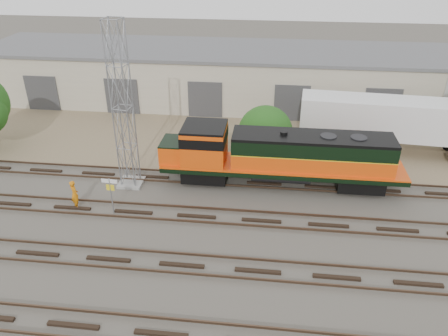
# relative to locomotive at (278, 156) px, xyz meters

# --- Properties ---
(ground) EXTENTS (140.00, 140.00, 0.00)m
(ground) POSITION_rel_locomotive_xyz_m (-0.83, -6.00, -2.27)
(ground) COLOR #47423A
(ground) RESTS_ON ground
(dirt_strip) EXTENTS (80.00, 16.00, 0.02)m
(dirt_strip) POSITION_rel_locomotive_xyz_m (-0.83, 9.00, -2.26)
(dirt_strip) COLOR #726047
(dirt_strip) RESTS_ON ground
(tracks) EXTENTS (80.00, 20.40, 0.28)m
(tracks) POSITION_rel_locomotive_xyz_m (-0.83, -9.00, -2.19)
(tracks) COLOR black
(tracks) RESTS_ON ground
(warehouse) EXTENTS (58.40, 10.40, 5.30)m
(warehouse) POSITION_rel_locomotive_xyz_m (-0.78, 16.98, 0.38)
(warehouse) COLOR beige
(warehouse) RESTS_ON ground
(locomotive) EXTENTS (16.36, 2.87, 3.93)m
(locomotive) POSITION_rel_locomotive_xyz_m (0.00, 0.00, 0.00)
(locomotive) COLOR black
(locomotive) RESTS_ON tracks
(signal_tower) EXTENTS (1.64, 1.64, 11.11)m
(signal_tower) POSITION_rel_locomotive_xyz_m (-10.05, -1.02, 3.13)
(signal_tower) COLOR gray
(signal_tower) RESTS_ON ground
(sign_post) EXTENTS (1.01, 0.11, 2.46)m
(sign_post) POSITION_rel_locomotive_xyz_m (-10.06, -4.63, -0.55)
(sign_post) COLOR gray
(sign_post) RESTS_ON ground
(worker) EXTENTS (0.84, 0.81, 1.94)m
(worker) POSITION_rel_locomotive_xyz_m (-12.62, -4.29, -1.30)
(worker) COLOR orange
(worker) RESTS_ON ground
(semi_trailer) EXTENTS (14.22, 3.87, 4.32)m
(semi_trailer) POSITION_rel_locomotive_xyz_m (9.07, 6.26, 0.45)
(semi_trailer) COLOR silver
(semi_trailer) RESTS_ON ground
(tree_mid) EXTENTS (4.45, 4.24, 4.24)m
(tree_mid) POSITION_rel_locomotive_xyz_m (-0.77, 4.44, -0.51)
(tree_mid) COLOR #382619
(tree_mid) RESTS_ON ground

